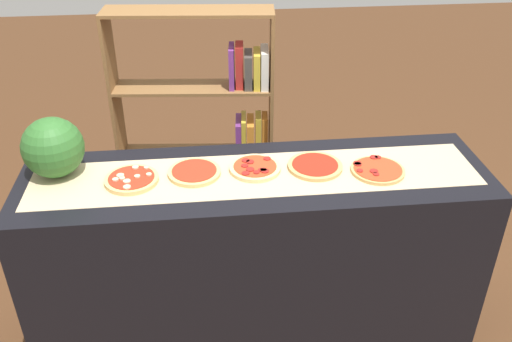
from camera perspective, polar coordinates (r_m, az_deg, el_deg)
The scene contains 10 objects.
ground_plane at distance 2.94m, azimuth 0.00°, elevation -15.75°, with size 12.00×12.00×0.00m, color #4C2D19.
counter at distance 2.63m, azimuth 0.00°, elevation -8.93°, with size 2.02×0.57×0.92m, color black.
parchment_paper at distance 2.36m, azimuth 0.00°, elevation -0.39°, with size 1.90×0.36×0.00m, color tan.
pizza_mushroom_0 at distance 2.37m, azimuth -12.70°, elevation -0.80°, with size 0.23×0.23×0.03m.
pizza_plain_1 at distance 2.37m, azimuth -6.37°, elevation -0.12°, with size 0.23×0.23×0.02m.
pizza_pepperoni_2 at distance 2.39m, azimuth -0.10°, elevation 0.34°, with size 0.22×0.22×0.02m.
pizza_plain_3 at distance 2.42m, azimuth 6.10°, elevation 0.52°, with size 0.24×0.24×0.02m.
pizza_pepperoni_4 at distance 2.43m, azimuth 12.40°, elevation 0.10°, with size 0.23×0.23×0.02m.
watermelon at distance 2.45m, azimuth -20.19°, elevation 2.29°, with size 0.26×0.26×0.26m, color #2D6628.
bookshelf at distance 3.38m, azimuth -3.91°, elevation 4.69°, with size 0.96×0.31×1.35m.
Camera 1 is at (-0.21, -2.00, 2.15)m, focal length 38.82 mm.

